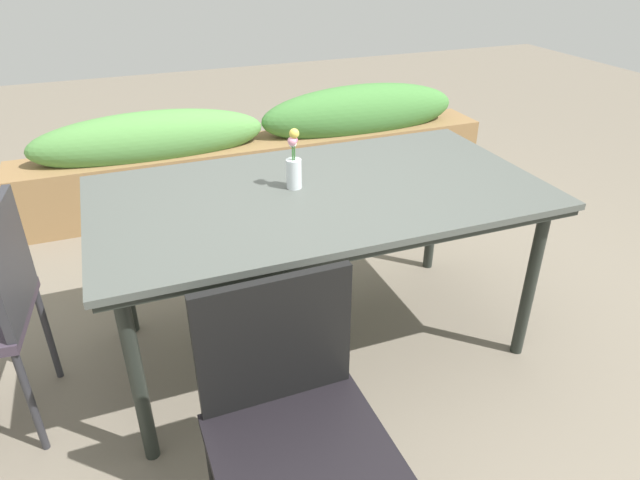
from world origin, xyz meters
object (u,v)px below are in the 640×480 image
object	(u,v)px
chair_near_left	(294,419)
flower_vase	(294,164)
dining_table	(320,202)
planter_box	(265,150)

from	to	relation	value
chair_near_left	flower_vase	size ratio (longest dim) A/B	3.48
dining_table	chair_near_left	distance (m)	0.99
chair_near_left	planter_box	size ratio (longest dim) A/B	0.27
flower_vase	planter_box	size ratio (longest dim) A/B	0.08
dining_table	chair_near_left	bearing A→B (deg)	-115.52
dining_table	planter_box	world-z (taller)	dining_table
dining_table	chair_near_left	world-z (taller)	chair_near_left
dining_table	flower_vase	bearing A→B (deg)	148.45
chair_near_left	dining_table	bearing A→B (deg)	-116.35
dining_table	planter_box	bearing A→B (deg)	82.16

